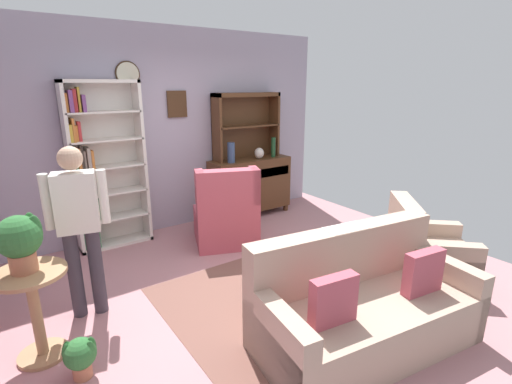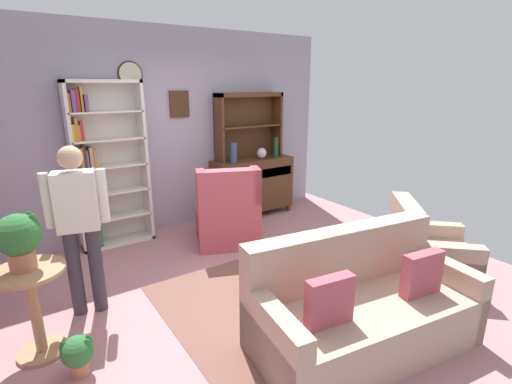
% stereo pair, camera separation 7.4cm
% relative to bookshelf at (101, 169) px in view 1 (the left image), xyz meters
% --- Properties ---
extents(ground_plane, '(5.40, 4.60, 0.02)m').
position_rel_bookshelf_xyz_m(ground_plane, '(1.04, -1.94, -1.03)').
color(ground_plane, '#B27A7F').
extents(wall_back, '(5.00, 0.09, 2.80)m').
position_rel_bookshelf_xyz_m(wall_back, '(1.04, 0.19, 0.39)').
color(wall_back, '#A399AD').
rests_on(wall_back, ground_plane).
extents(area_rug, '(2.56, 1.79, 0.01)m').
position_rel_bookshelf_xyz_m(area_rug, '(1.24, -2.24, -1.02)').
color(area_rug, brown).
rests_on(area_rug, ground_plane).
extents(bookshelf, '(0.90, 0.30, 2.10)m').
position_rel_bookshelf_xyz_m(bookshelf, '(0.00, 0.00, 0.00)').
color(bookshelf, silver).
rests_on(bookshelf, ground_plane).
extents(sideboard, '(1.30, 0.45, 0.92)m').
position_rel_bookshelf_xyz_m(sideboard, '(2.19, -0.08, -0.51)').
color(sideboard, '#4C2D19').
rests_on(sideboard, ground_plane).
extents(sideboard_hutch, '(1.10, 0.26, 1.00)m').
position_rel_bookshelf_xyz_m(sideboard_hutch, '(2.19, 0.02, 0.54)').
color(sideboard_hutch, '#4C2D19').
rests_on(sideboard_hutch, sideboard).
extents(vase_tall, '(0.11, 0.11, 0.30)m').
position_rel_bookshelf_xyz_m(vase_tall, '(1.80, -0.17, 0.05)').
color(vase_tall, '#33476B').
rests_on(vase_tall, sideboard).
extents(vase_round, '(0.15, 0.15, 0.17)m').
position_rel_bookshelf_xyz_m(vase_round, '(2.32, -0.15, -0.01)').
color(vase_round, beige).
rests_on(vase_round, sideboard).
extents(bottle_wine, '(0.07, 0.07, 0.31)m').
position_rel_bookshelf_xyz_m(bottle_wine, '(2.58, -0.17, 0.06)').
color(bottle_wine, '#194223').
rests_on(bottle_wine, sideboard).
extents(couch_floral, '(1.90, 1.10, 0.90)m').
position_rel_bookshelf_xyz_m(couch_floral, '(1.19, -3.18, -0.71)').
color(couch_floral, tan).
rests_on(couch_floral, ground_plane).
extents(armchair_floral, '(1.08, 1.08, 0.88)m').
position_rel_bookshelf_xyz_m(armchair_floral, '(2.56, -2.89, -0.73)').
color(armchair_floral, tan).
rests_on(armchair_floral, ground_plane).
extents(wingback_chair, '(1.02, 1.03, 1.05)m').
position_rel_bookshelf_xyz_m(wingback_chair, '(1.28, -0.86, -0.64)').
color(wingback_chair, '#B74C5B').
rests_on(wingback_chair, ground_plane).
extents(plant_stand, '(0.52, 0.52, 0.73)m').
position_rel_bookshelf_xyz_m(plant_stand, '(-0.99, -1.88, -0.57)').
color(plant_stand, '#A87F56').
rests_on(plant_stand, ground_plane).
extents(potted_plant_large, '(0.31, 0.31, 0.43)m').
position_rel_bookshelf_xyz_m(potted_plant_large, '(-1.00, -1.85, -0.04)').
color(potted_plant_large, '#AD6B4C').
rests_on(potted_plant_large, plant_stand).
extents(potted_plant_small, '(0.23, 0.23, 0.31)m').
position_rel_bookshelf_xyz_m(potted_plant_small, '(-0.78, -2.29, -0.83)').
color(potted_plant_small, '#AD6B4C').
rests_on(potted_plant_small, ground_plane).
extents(person_reading, '(0.52, 0.28, 1.56)m').
position_rel_bookshelf_xyz_m(person_reading, '(-0.55, -1.48, -0.11)').
color(person_reading, '#38333D').
rests_on(person_reading, ground_plane).
extents(coffee_table, '(0.80, 0.50, 0.42)m').
position_rel_bookshelf_xyz_m(coffee_table, '(1.34, -2.39, -0.67)').
color(coffee_table, '#4C2D19').
rests_on(coffee_table, ground_plane).
extents(book_stack, '(0.20, 0.16, 0.11)m').
position_rel_bookshelf_xyz_m(book_stack, '(1.38, -2.38, -0.54)').
color(book_stack, gray).
rests_on(book_stack, coffee_table).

